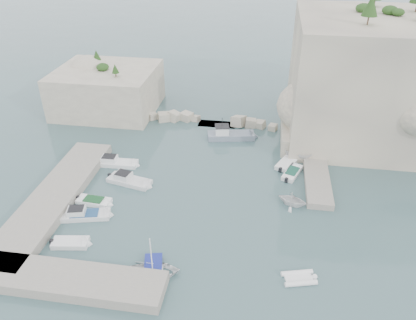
# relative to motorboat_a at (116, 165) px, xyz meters

# --- Properties ---
(ground) EXTENTS (400.00, 400.00, 0.00)m
(ground) POSITION_rel_motorboat_a_xyz_m (12.68, -7.75, 0.00)
(ground) COLOR #405D60
(ground) RESTS_ON ground
(cliff_east) EXTENTS (26.00, 22.00, 17.00)m
(cliff_east) POSITION_rel_motorboat_a_xyz_m (35.68, 15.25, 8.50)
(cliff_east) COLOR beige
(cliff_east) RESTS_ON ground
(cliff_terrace) EXTENTS (8.00, 10.00, 2.50)m
(cliff_terrace) POSITION_rel_motorboat_a_xyz_m (25.68, 10.25, 1.25)
(cliff_terrace) COLOR beige
(cliff_terrace) RESTS_ON ground
(outcrop_west) EXTENTS (16.00, 14.00, 7.00)m
(outcrop_west) POSITION_rel_motorboat_a_xyz_m (-7.32, 17.25, 3.50)
(outcrop_west) COLOR beige
(outcrop_west) RESTS_ON ground
(quay_west) EXTENTS (5.00, 24.00, 1.10)m
(quay_west) POSITION_rel_motorboat_a_xyz_m (-4.32, -8.75, 0.55)
(quay_west) COLOR #9E9689
(quay_west) RESTS_ON ground
(quay_south) EXTENTS (18.00, 4.00, 1.10)m
(quay_south) POSITION_rel_motorboat_a_xyz_m (2.68, -20.25, 0.55)
(quay_south) COLOR #9E9689
(quay_south) RESTS_ON ground
(ledge_east) EXTENTS (3.00, 16.00, 0.80)m
(ledge_east) POSITION_rel_motorboat_a_xyz_m (26.18, 2.25, 0.40)
(ledge_east) COLOR #9E9689
(ledge_east) RESTS_ON ground
(breakwater) EXTENTS (28.00, 3.00, 1.40)m
(breakwater) POSITION_rel_motorboat_a_xyz_m (11.68, 14.25, 0.70)
(breakwater) COLOR beige
(breakwater) RESTS_ON ground
(motorboat_a) EXTENTS (6.30, 2.06, 1.40)m
(motorboat_a) POSITION_rel_motorboat_a_xyz_m (0.00, 0.00, 0.00)
(motorboat_a) COLOR white
(motorboat_a) RESTS_ON ground
(motorboat_b) EXTENTS (6.40, 3.32, 1.40)m
(motorboat_b) POSITION_rel_motorboat_a_xyz_m (3.11, -3.80, 0.00)
(motorboat_b) COLOR silver
(motorboat_b) RESTS_ON ground
(motorboat_c) EXTENTS (4.45, 1.90, 0.70)m
(motorboat_c) POSITION_rel_motorboat_a_xyz_m (0.36, -8.43, 0.00)
(motorboat_c) COLOR white
(motorboat_c) RESTS_ON ground
(motorboat_d) EXTENTS (6.22, 3.13, 1.40)m
(motorboat_d) POSITION_rel_motorboat_a_xyz_m (0.38, -11.01, 0.00)
(motorboat_d) COLOR silver
(motorboat_d) RESTS_ON ground
(motorboat_e) EXTENTS (4.16, 2.18, 0.70)m
(motorboat_e) POSITION_rel_motorboat_a_xyz_m (0.73, -15.38, 0.00)
(motorboat_e) COLOR white
(motorboat_e) RESTS_ON ground
(rowboat) EXTENTS (5.73, 4.65, 1.04)m
(rowboat) POSITION_rel_motorboat_a_xyz_m (10.06, -17.99, 0.00)
(rowboat) COLOR white
(rowboat) RESTS_ON ground
(inflatable_dinghy) EXTENTS (3.58, 2.39, 0.44)m
(inflatable_dinghy) POSITION_rel_motorboat_a_xyz_m (23.41, -16.44, 0.00)
(inflatable_dinghy) COLOR white
(inflatable_dinghy) RESTS_ON ground
(tender_east_a) EXTENTS (4.13, 3.85, 1.77)m
(tender_east_a) POSITION_rel_motorboat_a_xyz_m (23.02, -5.24, 0.00)
(tender_east_a) COLOR white
(tender_east_a) RESTS_ON ground
(tender_east_b) EXTENTS (3.03, 4.66, 0.70)m
(tender_east_b) POSITION_rel_motorboat_a_xyz_m (23.18, 1.23, 0.00)
(tender_east_b) COLOR white
(tender_east_b) RESTS_ON ground
(tender_east_c) EXTENTS (4.02, 5.89, 0.70)m
(tender_east_c) POSITION_rel_motorboat_a_xyz_m (22.77, 4.00, 0.00)
(tender_east_c) COLOR white
(tender_east_c) RESTS_ON ground
(tender_east_d) EXTENTS (4.87, 3.70, 1.78)m
(tender_east_d) POSITION_rel_motorboat_a_xyz_m (23.74, 5.31, 0.00)
(tender_east_d) COLOR silver
(tender_east_d) RESTS_ON ground
(work_boat) EXTENTS (7.86, 3.68, 2.20)m
(work_boat) POSITION_rel_motorboat_a_xyz_m (14.36, 9.84, 0.00)
(work_boat) COLOR slate
(work_boat) RESTS_ON ground
(rowboat_mast) EXTENTS (0.10, 0.10, 4.20)m
(rowboat_mast) POSITION_rel_motorboat_a_xyz_m (10.06, -17.99, 2.62)
(rowboat_mast) COLOR white
(rowboat_mast) RESTS_ON rowboat
(vegetation) EXTENTS (53.48, 13.88, 13.40)m
(vegetation) POSITION_rel_motorboat_a_xyz_m (30.52, 16.65, 17.93)
(vegetation) COLOR #1E4219
(vegetation) RESTS_ON ground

